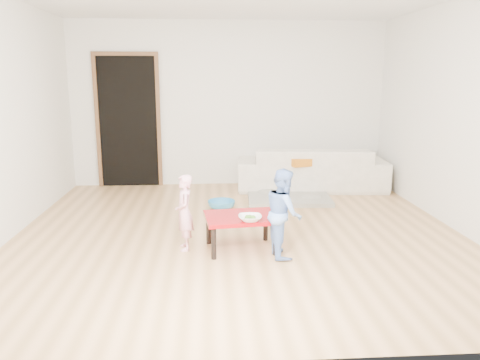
{
  "coord_description": "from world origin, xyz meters",
  "views": [
    {
      "loc": [
        -0.32,
        -5.07,
        1.72
      ],
      "look_at": [
        0.0,
        -0.2,
        0.65
      ],
      "focal_mm": 35.0,
      "sensor_mm": 36.0,
      "label": 1
    }
  ],
  "objects": [
    {
      "name": "child_blue",
      "position": [
        0.39,
        -0.74,
        0.44
      ],
      "size": [
        0.36,
        0.45,
        0.87
      ],
      "primitive_type": "imported",
      "rotation": [
        0.0,
        0.0,
        1.65
      ],
      "color": "#699BF3",
      "rests_on": "floor"
    },
    {
      "name": "sofa",
      "position": [
        1.27,
        2.05,
        0.33
      ],
      "size": [
        2.35,
        1.09,
        0.67
      ],
      "primitive_type": "imported",
      "rotation": [
        0.0,
        0.0,
        3.05
      ],
      "color": "white",
      "rests_on": "floor"
    },
    {
      "name": "child_pink",
      "position": [
        -0.58,
        -0.51,
        0.39
      ],
      "size": [
        0.23,
        0.31,
        0.78
      ],
      "primitive_type": "imported",
      "rotation": [
        0.0,
        0.0,
        -1.42
      ],
      "color": "pink",
      "rests_on": "floor"
    },
    {
      "name": "bowl",
      "position": [
        0.06,
        -0.73,
        0.39
      ],
      "size": [
        0.23,
        0.23,
        0.06
      ],
      "primitive_type": "imported",
      "color": "white",
      "rests_on": "red_table"
    },
    {
      "name": "left_wall",
      "position": [
        -2.5,
        0.0,
        1.3
      ],
      "size": [
        0.02,
        5.0,
        2.6
      ],
      "primitive_type": "cube",
      "color": "white",
      "rests_on": "floor"
    },
    {
      "name": "right_wall",
      "position": [
        2.5,
        0.0,
        1.3
      ],
      "size": [
        0.02,
        5.0,
        2.6
      ],
      "primitive_type": "cube",
      "color": "white",
      "rests_on": "floor"
    },
    {
      "name": "blanket",
      "position": [
        0.81,
        1.43,
        0.03
      ],
      "size": [
        1.23,
        1.04,
        0.06
      ],
      "primitive_type": null,
      "rotation": [
        0.0,
        0.0,
        -0.07
      ],
      "color": "#A39E90",
      "rests_on": "floor"
    },
    {
      "name": "doorway",
      "position": [
        -1.6,
        2.48,
        1.02
      ],
      "size": [
        1.02,
        0.08,
        2.11
      ],
      "primitive_type": null,
      "color": "brown",
      "rests_on": "back_wall"
    },
    {
      "name": "back_wall",
      "position": [
        0.0,
        2.5,
        1.3
      ],
      "size": [
        5.0,
        0.02,
        2.6
      ],
      "primitive_type": "cube",
      "color": "white",
      "rests_on": "floor"
    },
    {
      "name": "red_table",
      "position": [
        -0.01,
        -0.55,
        0.18
      ],
      "size": [
        0.77,
        0.62,
        0.36
      ],
      "primitive_type": null,
      "rotation": [
        0.0,
        0.0,
        0.11
      ],
      "color": "#9B080E",
      "rests_on": "floor"
    },
    {
      "name": "broccoli",
      "position": [
        0.06,
        -0.73,
        0.39
      ],
      "size": [
        0.12,
        0.12,
        0.06
      ],
      "primitive_type": null,
      "color": "#2D5919",
      "rests_on": "red_table"
    },
    {
      "name": "floor",
      "position": [
        0.0,
        0.0,
        0.0
      ],
      "size": [
        5.0,
        5.0,
        0.01
      ],
      "primitive_type": "cube",
      "color": "#AC7F49",
      "rests_on": "ground"
    },
    {
      "name": "cushion",
      "position": [
        1.07,
        1.77,
        0.5
      ],
      "size": [
        0.52,
        0.48,
        0.11
      ],
      "primitive_type": "cube",
      "rotation": [
        0.0,
        0.0,
        0.27
      ],
      "color": "orange",
      "rests_on": "sofa"
    },
    {
      "name": "basin",
      "position": [
        -0.17,
        0.96,
        0.06
      ],
      "size": [
        0.37,
        0.37,
        0.11
      ],
      "primitive_type": "imported",
      "color": "teal",
      "rests_on": "floor"
    }
  ]
}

